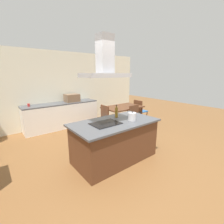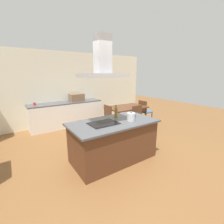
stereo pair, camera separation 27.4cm
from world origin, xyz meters
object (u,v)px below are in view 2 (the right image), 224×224
(mixing_bowl, at_px, (132,114))
(dining_table, at_px, (126,109))
(chair_at_right_end, at_px, (144,110))
(cooktop, at_px, (104,123))
(range_hood, at_px, (103,64))
(tea_kettle, at_px, (131,117))
(olive_oil_bottle, at_px, (116,112))
(coffee_mug_red, at_px, (34,104))
(countertop_microwave, at_px, (77,97))
(chair_facing_island, at_px, (139,117))
(chair_at_left_end, at_px, (105,117))

(mixing_bowl, height_order, dining_table, mixing_bowl)
(chair_at_right_end, bearing_deg, cooktop, -150.92)
(range_hood, bearing_deg, mixing_bowl, 5.42)
(tea_kettle, relative_size, olive_oil_bottle, 0.77)
(coffee_mug_red, bearing_deg, dining_table, -25.79)
(olive_oil_bottle, height_order, range_hood, range_hood)
(olive_oil_bottle, distance_m, countertop_microwave, 2.65)
(chair_at_right_end, distance_m, range_hood, 3.62)
(olive_oil_bottle, xyz_separation_m, chair_facing_island, (1.44, 0.68, -0.52))
(tea_kettle, height_order, countertop_microwave, countertop_microwave)
(cooktop, height_order, range_hood, range_hood)
(cooktop, relative_size, range_hood, 0.67)
(coffee_mug_red, xyz_separation_m, dining_table, (2.81, -1.36, -0.28))
(mixing_bowl, bearing_deg, cooktop, -174.58)
(tea_kettle, bearing_deg, olive_oil_bottle, 105.99)
(dining_table, bearing_deg, olive_oil_bottle, -136.86)
(mixing_bowl, bearing_deg, dining_table, 54.76)
(dining_table, distance_m, chair_at_right_end, 0.93)
(coffee_mug_red, bearing_deg, cooktop, -73.21)
(mixing_bowl, xyz_separation_m, chair_facing_island, (1.06, 0.83, -0.44))
(chair_at_left_end, bearing_deg, chair_facing_island, -36.01)
(tea_kettle, distance_m, chair_at_left_end, 1.86)
(dining_table, bearing_deg, mixing_bowl, -125.24)
(olive_oil_bottle, bearing_deg, countertop_microwave, 88.38)
(dining_table, xyz_separation_m, chair_at_left_end, (-0.92, 0.00, -0.16))
(tea_kettle, height_order, coffee_mug_red, tea_kettle)
(cooktop, bearing_deg, olive_oil_bottle, 25.45)
(mixing_bowl, xyz_separation_m, countertop_microwave, (-0.30, 2.80, 0.09))
(mixing_bowl, xyz_separation_m, range_hood, (-0.87, -0.08, 1.15))
(tea_kettle, distance_m, mixing_bowl, 0.37)
(tea_kettle, relative_size, countertop_microwave, 0.46)
(range_hood, bearing_deg, olive_oil_bottle, 25.45)
(dining_table, distance_m, range_hood, 2.87)
(coffee_mug_red, relative_size, chair_facing_island, 0.10)
(cooktop, xyz_separation_m, countertop_microwave, (0.56, 2.88, 0.13))
(olive_oil_bottle, relative_size, mixing_bowl, 1.58)
(cooktop, relative_size, chair_at_left_end, 0.67)
(chair_at_right_end, relative_size, chair_at_left_end, 1.00)
(tea_kettle, height_order, dining_table, tea_kettle)
(olive_oil_bottle, relative_size, range_hood, 0.33)
(countertop_microwave, height_order, chair_at_left_end, countertop_microwave)
(olive_oil_bottle, relative_size, coffee_mug_red, 3.32)
(dining_table, bearing_deg, chair_at_left_end, 180.00)
(mixing_bowl, relative_size, chair_at_right_end, 0.21)
(cooktop, height_order, olive_oil_bottle, olive_oil_bottle)
(countertop_microwave, xyz_separation_m, chair_facing_island, (1.36, -1.97, -0.53))
(olive_oil_bottle, distance_m, coffee_mug_red, 3.04)
(chair_at_right_end, relative_size, range_hood, 0.99)
(cooktop, relative_size, mixing_bowl, 3.17)
(mixing_bowl, distance_m, coffee_mug_red, 3.35)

